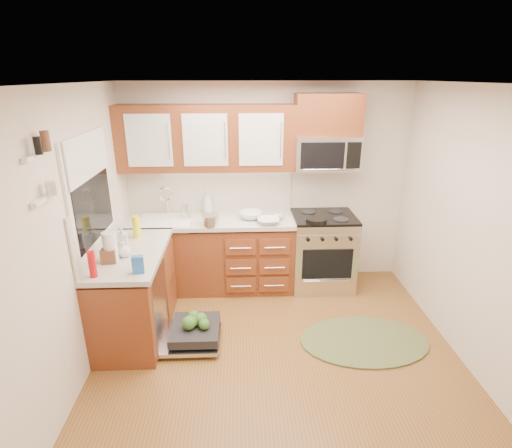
{
  "coord_description": "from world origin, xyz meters",
  "views": [
    {
      "loc": [
        -0.35,
        -3.13,
        2.56
      ],
      "look_at": [
        -0.18,
        0.85,
        1.07
      ],
      "focal_mm": 28.0,
      "sensor_mm": 36.0,
      "label": 1
    }
  ],
  "objects_px": {
    "stock_pot": "(210,220)",
    "bowl_b": "(251,215)",
    "microwave": "(326,153)",
    "bowl_a": "(268,221)",
    "dishwasher": "(192,333)",
    "paper_towel_roll": "(110,247)",
    "cutting_board": "(268,217)",
    "sink": "(166,230)",
    "upper_cabinets": "(207,138)",
    "range": "(322,251)",
    "skillet": "(316,220)",
    "cup": "(279,216)",
    "rug": "(364,341)"
  },
  "relations": [
    {
      "from": "cutting_board",
      "to": "paper_towel_roll",
      "type": "distance_m",
      "value": 1.92
    },
    {
      "from": "dishwasher",
      "to": "bowl_b",
      "type": "xyz_separation_m",
      "value": [
        0.64,
        1.13,
        0.87
      ]
    },
    {
      "from": "dishwasher",
      "to": "cup",
      "type": "height_order",
      "value": "cup"
    },
    {
      "from": "dishwasher",
      "to": "bowl_a",
      "type": "relative_size",
      "value": 2.68
    },
    {
      "from": "cutting_board",
      "to": "paper_towel_roll",
      "type": "xyz_separation_m",
      "value": [
        -1.55,
        -1.12,
        0.13
      ]
    },
    {
      "from": "microwave",
      "to": "bowl_b",
      "type": "distance_m",
      "value": 1.17
    },
    {
      "from": "sink",
      "to": "paper_towel_roll",
      "type": "relative_size",
      "value": 2.17
    },
    {
      "from": "skillet",
      "to": "bowl_b",
      "type": "xyz_separation_m",
      "value": [
        -0.76,
        0.22,
        -0.0
      ]
    },
    {
      "from": "cup",
      "to": "upper_cabinets",
      "type": "bearing_deg",
      "value": 167.63
    },
    {
      "from": "microwave",
      "to": "bowl_a",
      "type": "height_order",
      "value": "microwave"
    },
    {
      "from": "stock_pot",
      "to": "cutting_board",
      "type": "bearing_deg",
      "value": 17.43
    },
    {
      "from": "stock_pot",
      "to": "paper_towel_roll",
      "type": "relative_size",
      "value": 0.73
    },
    {
      "from": "cutting_board",
      "to": "bowl_b",
      "type": "distance_m",
      "value": 0.21
    },
    {
      "from": "microwave",
      "to": "sink",
      "type": "relative_size",
      "value": 1.23
    },
    {
      "from": "paper_towel_roll",
      "to": "cup",
      "type": "bearing_deg",
      "value": 32.71
    },
    {
      "from": "bowl_b",
      "to": "microwave",
      "type": "bearing_deg",
      "value": 7.5
    },
    {
      "from": "cup",
      "to": "bowl_b",
      "type": "bearing_deg",
      "value": 173.0
    },
    {
      "from": "dishwasher",
      "to": "skillet",
      "type": "xyz_separation_m",
      "value": [
        1.4,
        0.91,
        0.87
      ]
    },
    {
      "from": "microwave",
      "to": "dishwasher",
      "type": "distance_m",
      "value": 2.55
    },
    {
      "from": "upper_cabinets",
      "to": "sink",
      "type": "distance_m",
      "value": 1.21
    },
    {
      "from": "range",
      "to": "skillet",
      "type": "distance_m",
      "value": 0.56
    },
    {
      "from": "bowl_a",
      "to": "microwave",
      "type": "bearing_deg",
      "value": 23.23
    },
    {
      "from": "upper_cabinets",
      "to": "dishwasher",
      "type": "bearing_deg",
      "value": -96.04
    },
    {
      "from": "microwave",
      "to": "rug",
      "type": "relative_size",
      "value": 0.58
    },
    {
      "from": "bowl_a",
      "to": "bowl_b",
      "type": "xyz_separation_m",
      "value": [
        -0.2,
        0.18,
        0.01
      ]
    },
    {
      "from": "dishwasher",
      "to": "rug",
      "type": "xyz_separation_m",
      "value": [
        1.76,
        -0.08,
        -0.09
      ]
    },
    {
      "from": "skillet",
      "to": "bowl_a",
      "type": "relative_size",
      "value": 0.92
    },
    {
      "from": "microwave",
      "to": "stock_pot",
      "type": "bearing_deg",
      "value": -166.52
    },
    {
      "from": "paper_towel_roll",
      "to": "bowl_b",
      "type": "height_order",
      "value": "paper_towel_roll"
    },
    {
      "from": "paper_towel_roll",
      "to": "cup",
      "type": "relative_size",
      "value": 2.6
    },
    {
      "from": "microwave",
      "to": "rug",
      "type": "distance_m",
      "value": 2.16
    },
    {
      "from": "rug",
      "to": "paper_towel_roll",
      "type": "distance_m",
      "value": 2.68
    },
    {
      "from": "microwave",
      "to": "cup",
      "type": "height_order",
      "value": "microwave"
    },
    {
      "from": "bowl_a",
      "to": "sink",
      "type": "bearing_deg",
      "value": 172.14
    },
    {
      "from": "range",
      "to": "sink",
      "type": "relative_size",
      "value": 1.53
    },
    {
      "from": "dishwasher",
      "to": "paper_towel_roll",
      "type": "bearing_deg",
      "value": 178.85
    },
    {
      "from": "upper_cabinets",
      "to": "rug",
      "type": "relative_size",
      "value": 1.56
    },
    {
      "from": "dishwasher",
      "to": "rug",
      "type": "relative_size",
      "value": 0.53
    },
    {
      "from": "sink",
      "to": "dishwasher",
      "type": "relative_size",
      "value": 0.89
    },
    {
      "from": "microwave",
      "to": "cup",
      "type": "relative_size",
      "value": 6.93
    },
    {
      "from": "sink",
      "to": "bowl_a",
      "type": "height_order",
      "value": "bowl_a"
    },
    {
      "from": "range",
      "to": "cutting_board",
      "type": "distance_m",
      "value": 0.83
    },
    {
      "from": "cutting_board",
      "to": "bowl_a",
      "type": "bearing_deg",
      "value": -93.33
    },
    {
      "from": "range",
      "to": "skillet",
      "type": "xyz_separation_m",
      "value": [
        -0.14,
        -0.22,
        0.5
      ]
    },
    {
      "from": "skillet",
      "to": "dishwasher",
      "type": "bearing_deg",
      "value": -147.06
    },
    {
      "from": "stock_pot",
      "to": "bowl_b",
      "type": "distance_m",
      "value": 0.52
    },
    {
      "from": "dishwasher",
      "to": "paper_towel_roll",
      "type": "height_order",
      "value": "paper_towel_roll"
    },
    {
      "from": "sink",
      "to": "upper_cabinets",
      "type": "bearing_deg",
      "value": 16.45
    },
    {
      "from": "bowl_b",
      "to": "dishwasher",
      "type": "bearing_deg",
      "value": -119.51
    },
    {
      "from": "stock_pot",
      "to": "cutting_board",
      "type": "height_order",
      "value": "stock_pot"
    }
  ]
}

